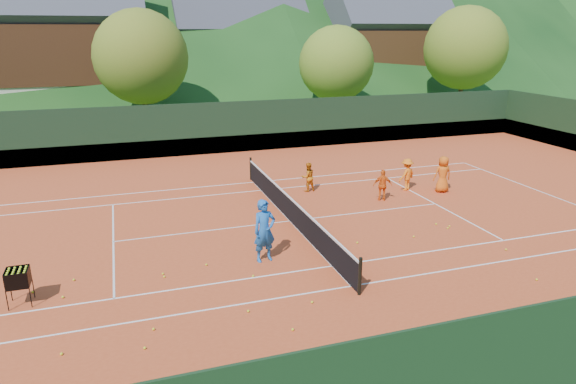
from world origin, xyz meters
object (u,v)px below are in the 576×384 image
object	(u,v)px
chalet_left	(58,47)
student_b	(383,185)
student_a	(308,177)
student_c	(443,174)
chalet_mid	(239,51)
student_d	(407,174)
ball_hopper	(18,279)
tennis_net	(290,209)
coach	(265,231)
chalet_right	(385,48)

from	to	relation	value
chalet_left	student_b	bearing A→B (deg)	-63.34
student_a	student_b	bearing A→B (deg)	129.98
student_a	student_c	xyz separation A→B (m)	(5.65, -1.98, 0.16)
chalet_left	chalet_mid	xyz separation A→B (m)	(16.00, 4.00, -0.66)
student_d	ball_hopper	world-z (taller)	student_d
tennis_net	chalet_mid	world-z (taller)	chalet_mid
student_a	tennis_net	size ratio (longest dim) A/B	0.11
coach	ball_hopper	world-z (taller)	coach
student_b	chalet_right	world-z (taller)	chalet_right
student_d	student_a	bearing A→B (deg)	-39.36
coach	chalet_left	distance (m)	34.36
coach	chalet_right	size ratio (longest dim) A/B	0.17
tennis_net	chalet_left	xyz separation A→B (m)	(-10.00, 30.00, 5.13)
tennis_net	chalet_left	world-z (taller)	chalet_left
student_a	student_c	distance (m)	5.99
student_d	chalet_right	distance (m)	31.41
student_d	student_c	bearing A→B (deg)	128.14
student_c	student_d	bearing A→B (deg)	-22.90
coach	student_d	world-z (taller)	coach
student_a	ball_hopper	distance (m)	12.77
chalet_mid	student_a	bearing A→B (deg)	-97.50
coach	student_b	world-z (taller)	coach
tennis_net	ball_hopper	size ratio (longest dim) A/B	12.07
coach	chalet_right	world-z (taller)	chalet_right
student_c	student_d	distance (m)	1.56
student_c	chalet_right	xyz separation A→B (m)	(12.38, 28.62, 4.42)
student_b	student_d	xyz separation A→B (m)	(1.75, 1.01, 0.05)
chalet_mid	chalet_right	bearing A→B (deg)	-15.95
student_b	student_c	size ratio (longest dim) A/B	0.83
ball_hopper	chalet_right	xyz separation A→B (m)	(28.72, 33.65, 4.49)
student_a	ball_hopper	size ratio (longest dim) A/B	1.32
student_c	tennis_net	distance (m)	7.75
student_b	student_c	world-z (taller)	student_c
student_a	student_b	distance (m)	3.39
student_b	chalet_right	bearing A→B (deg)	-96.61
coach	chalet_right	distance (m)	39.86
student_a	student_d	size ratio (longest dim) A/B	0.91
ball_hopper	student_b	bearing A→B (deg)	19.81
chalet_right	chalet_left	bearing A→B (deg)	-180.00
tennis_net	ball_hopper	world-z (taller)	tennis_net
student_d	coach	bearing A→B (deg)	9.31
student_a	ball_hopper	world-z (taller)	student_a
student_c	chalet_left	xyz separation A→B (m)	(-17.62, 28.62, 4.81)
coach	ball_hopper	size ratio (longest dim) A/B	2.00
tennis_net	chalet_right	size ratio (longest dim) A/B	1.01
student_d	chalet_right	size ratio (longest dim) A/B	0.12
coach	student_b	xyz separation A→B (m)	(6.36, 4.18, -0.33)
student_b	chalet_mid	xyz separation A→B (m)	(1.50, 32.88, 4.30)
coach	student_d	distance (m)	9.63
student_c	chalet_left	bearing A→B (deg)	-52.69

